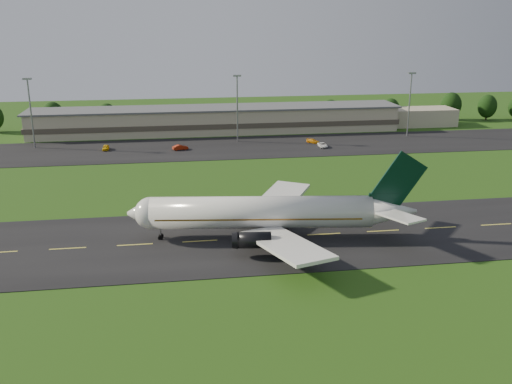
{
  "coord_description": "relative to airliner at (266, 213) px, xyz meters",
  "views": [
    {
      "loc": [
        -14.92,
        -91.65,
        37.24
      ],
      "look_at": [
        -0.02,
        8.0,
        6.0
      ],
      "focal_mm": 40.0,
      "sensor_mm": 36.0,
      "label": 1
    }
  ],
  "objects": [
    {
      "name": "light_mast_east",
      "position": [
        59.44,
        80.11,
        8.08
      ],
      "size": [
        2.4,
        1.2,
        20.35
      ],
      "color": "gray",
      "rests_on": "ground"
    },
    {
      "name": "terminal",
      "position": [
        5.85,
        96.29,
        -0.67
      ],
      "size": [
        145.0,
        16.0,
        8.4
      ],
      "color": "tan",
      "rests_on": "ground"
    },
    {
      "name": "taxiway",
      "position": [
        -0.56,
        0.11,
        -4.61
      ],
      "size": [
        220.0,
        30.0,
        0.1
      ],
      "primitive_type": "cube",
      "color": "black",
      "rests_on": "ground"
    },
    {
      "name": "service_vehicle_d",
      "position": [
        26.87,
        74.27,
        -3.96
      ],
      "size": [
        4.13,
        4.17,
        1.21
      ],
      "primitive_type": "imported",
      "rotation": [
        0.0,
        0.0,
        0.77
      ],
      "color": "orange",
      "rests_on": "apron"
    },
    {
      "name": "service_vehicle_c",
      "position": [
        28.31,
        68.26,
        -3.91
      ],
      "size": [
        2.45,
        4.81,
        1.3
      ],
      "primitive_type": "imported",
      "rotation": [
        0.0,
        0.0,
        0.06
      ],
      "color": "white",
      "rests_on": "apron"
    },
    {
      "name": "light_mast_west",
      "position": [
        -55.56,
        80.11,
        8.08
      ],
      "size": [
        2.4,
        1.2,
        20.35
      ],
      "color": "gray",
      "rests_on": "ground"
    },
    {
      "name": "light_mast_centre",
      "position": [
        4.44,
        80.11,
        8.08
      ],
      "size": [
        2.4,
        1.2,
        20.35
      ],
      "color": "gray",
      "rests_on": "ground"
    },
    {
      "name": "ground",
      "position": [
        -0.56,
        0.11,
        -4.66
      ],
      "size": [
        360.0,
        360.0,
        0.0
      ],
      "primitive_type": "plane",
      "color": "#1D4611",
      "rests_on": "ground"
    },
    {
      "name": "service_vehicle_b",
      "position": [
        -13.32,
        70.9,
        -3.82
      ],
      "size": [
        4.74,
        2.79,
        1.48
      ],
      "primitive_type": "imported",
      "rotation": [
        0.0,
        0.0,
        1.86
      ],
      "color": "maroon",
      "rests_on": "apron"
    },
    {
      "name": "tree_line",
      "position": [
        27.77,
        106.0,
        0.34
      ],
      "size": [
        193.05,
        9.11,
        10.22
      ],
      "color": "black",
      "rests_on": "ground"
    },
    {
      "name": "apron",
      "position": [
        -0.56,
        72.11,
        -4.61
      ],
      "size": [
        260.0,
        30.0,
        0.1
      ],
      "primitive_type": "cube",
      "color": "black",
      "rests_on": "ground"
    },
    {
      "name": "service_vehicle_a",
      "position": [
        -34.64,
        73.98,
        -3.83
      ],
      "size": [
        1.73,
        4.29,
        1.46
      ],
      "primitive_type": "imported",
      "rotation": [
        0.0,
        0.0,
        -0.0
      ],
      "color": "yellow",
      "rests_on": "apron"
    },
    {
      "name": "airliner",
      "position": [
        0.0,
        0.0,
        0.0
      ],
      "size": [
        51.18,
        41.86,
        15.57
      ],
      "rotation": [
        0.0,
        0.0,
        -0.12
      ],
      "color": "white",
      "rests_on": "ground"
    }
  ]
}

